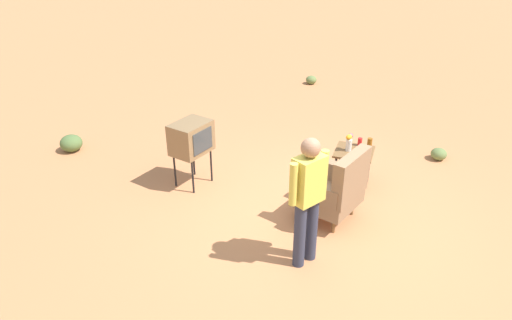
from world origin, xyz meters
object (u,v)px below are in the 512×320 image
object	(u,v)px
armchair	(335,188)
soda_can_red	(360,142)
bottle_tall_amber	(369,148)
flower_vase	(349,142)
side_table	(354,156)
person_standing	(308,195)
tv_on_stand	(191,138)

from	to	relation	value
armchair	soda_can_red	world-z (taller)	armchair
bottle_tall_amber	flower_vase	bearing A→B (deg)	-111.30
armchair	bottle_tall_amber	size ratio (longest dim) A/B	3.53
armchair	side_table	world-z (taller)	armchair
person_standing	flower_vase	distance (m)	1.97
tv_on_stand	side_table	bearing A→B (deg)	107.36
tv_on_stand	soda_can_red	size ratio (longest dim) A/B	8.44
person_standing	side_table	bearing A→B (deg)	172.81
side_table	tv_on_stand	distance (m)	2.46
armchair	flower_vase	size ratio (longest dim) A/B	4.00
armchair	tv_on_stand	distance (m)	2.27
soda_can_red	bottle_tall_amber	distance (m)	0.41
person_standing	tv_on_stand	bearing A→B (deg)	-120.72
side_table	tv_on_stand	xyz separation A→B (m)	(0.73, -2.34, 0.26)
side_table	flower_vase	size ratio (longest dim) A/B	2.31
soda_can_red	side_table	bearing A→B (deg)	-11.88
soda_can_red	flower_vase	world-z (taller)	flower_vase
armchair	side_table	xyz separation A→B (m)	(-0.98, 0.10, 0.03)
soda_can_red	flower_vase	distance (m)	0.29
side_table	flower_vase	bearing A→B (deg)	-77.65
armchair	person_standing	bearing A→B (deg)	-8.44
side_table	bottle_tall_amber	xyz separation A→B (m)	(0.14, 0.22, 0.24)
person_standing	bottle_tall_amber	world-z (taller)	person_standing
bottle_tall_amber	armchair	bearing A→B (deg)	-20.90
flower_vase	bottle_tall_amber	bearing A→B (deg)	68.70
armchair	flower_vase	xyz separation A→B (m)	(-0.96, 0.01, 0.26)
armchair	soda_can_red	size ratio (longest dim) A/B	8.69
armchair	flower_vase	distance (m)	0.99
side_table	flower_vase	world-z (taller)	flower_vase
tv_on_stand	person_standing	world-z (taller)	person_standing
person_standing	soda_can_red	xyz separation A→B (m)	(-2.19, 0.29, -0.26)
side_table	soda_can_red	size ratio (longest dim) A/B	5.03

